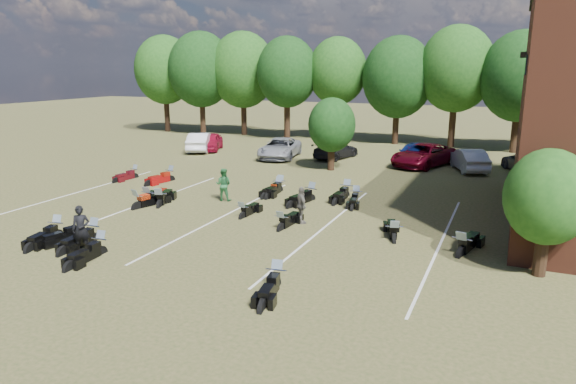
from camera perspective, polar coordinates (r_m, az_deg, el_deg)
The scene contains 35 objects.
ground at distance 20.87m, azimuth -4.04°, elevation -5.64°, with size 160.00×160.00×0.00m, color brown.
car_0 at distance 44.15m, azimuth -8.66°, elevation 5.55°, with size 1.72×4.28×1.46m, color maroon.
car_1 at distance 43.80m, azimuth -9.72°, elevation 5.51°, with size 1.66×4.75×1.57m, color silver.
car_2 at distance 39.97m, azimuth -0.90°, elevation 4.90°, with size 2.52×5.47×1.52m, color #94959C.
car_3 at distance 39.96m, azimuth 5.35°, elevation 4.70°, with size 1.86×4.58×1.33m, color black.
car_4 at distance 38.64m, azimuth 13.79°, elevation 4.22°, with size 1.83×4.55×1.55m, color navy.
car_5 at distance 37.13m, azimuth 19.44°, elevation 3.42°, with size 1.60×4.59×1.51m, color beige.
car_6 at distance 37.82m, azimuth 14.84°, elevation 3.98°, with size 2.63×5.70×1.58m, color #5A0515.
car_7 at distance 37.70m, azimuth 25.23°, elevation 3.01°, with size 2.08×5.12×1.49m, color #38393E.
person_black at distance 21.07m, azimuth -22.01°, elevation -3.85°, with size 0.67×0.44×1.83m, color black.
person_green at distance 27.26m, azimuth -7.18°, elevation 0.83°, with size 0.85×0.66×1.74m, color #276936.
person_grey at distance 23.09m, azimuth 1.50°, elevation -1.48°, with size 1.00×0.42×1.71m, color #615C53.
motorcycle_0 at distance 23.51m, azimuth -24.26°, elevation -4.62°, with size 0.75×2.35×1.31m, color black, non-canonical shape.
motorcycle_1 at distance 23.06m, azimuth -22.13°, elevation -4.76°, with size 0.71×2.24×1.25m, color black, non-canonical shape.
motorcycle_2 at distance 20.83m, azimuth -20.09°, elevation -6.52°, with size 0.72×2.27×1.27m, color black, non-canonical shape.
motorcycle_3 at distance 22.49m, azimuth -20.77°, elevation -5.10°, with size 0.75×2.37×1.32m, color black, non-canonical shape.
motorcycle_4 at distance 16.81m, azimuth -1.30°, elevation -10.56°, with size 0.72×2.25×1.26m, color black, non-canonical shape.
motorcycle_7 at distance 27.46m, azimuth -15.28°, elevation -1.34°, with size 0.76×2.40×1.34m, color maroon, non-canonical shape.
motorcycle_8 at distance 26.76m, azimuth -16.35°, elevation -1.80°, with size 0.80×2.51×1.40m, color black, non-canonical shape.
motorcycle_9 at distance 26.86m, azimuth -14.06°, elevation -1.59°, with size 0.79×2.47×1.37m, color black, non-canonical shape.
motorcycle_10 at distance 24.22m, azimuth -5.06°, elevation -2.90°, with size 0.64×2.02×1.13m, color black, non-canonical shape.
motorcycle_11 at distance 22.39m, azimuth -0.77°, elevation -4.24°, with size 0.70×2.19×1.22m, color black, non-canonical shape.
motorcycle_12 at distance 21.43m, azimuth 11.66°, elevation -5.38°, with size 0.73×2.28×1.27m, color black, non-canonical shape.
motorcycle_13 at distance 20.48m, azimuth 18.61°, elevation -6.75°, with size 0.78×2.46×1.37m, color black, non-canonical shape.
motorcycle_14 at distance 34.22m, azimuth -16.67°, elevation 1.51°, with size 0.67×2.11×1.18m, color #44090F, non-canonical shape.
motorcycle_15 at distance 32.79m, azimuth -12.95°, elevation 1.22°, with size 0.75×2.36×1.32m, color maroon, non-canonical shape.
motorcycle_16 at distance 29.18m, azimuth -0.93°, elevation 0.04°, with size 0.75×2.35×1.31m, color black, non-canonical shape.
motorcycle_17 at distance 29.03m, azimuth -1.11°, elevation -0.03°, with size 0.71×2.22×1.24m, color black, non-canonical shape.
motorcycle_18 at distance 28.14m, azimuth 6.48°, elevation -0.56°, with size 0.77×2.42×1.35m, color black, non-canonical shape.
motorcycle_19 at distance 27.26m, azimuth 2.52°, elevation -0.96°, with size 0.78×2.45×1.37m, color black, non-canonical shape.
motorcycle_20 at distance 27.15m, azimuth 7.53°, elevation -1.13°, with size 0.69×2.16×1.21m, color black, non-canonical shape.
tree_line at distance 47.50m, azimuth 11.59°, elevation 12.76°, with size 56.00×6.00×9.79m.
young_tree_near_building at distance 18.89m, azimuth 26.91°, elevation -0.52°, with size 2.80×2.80×4.16m.
young_tree_midfield at distance 34.96m, azimuth 4.89°, elevation 7.43°, with size 3.20×3.20×4.70m.
parking_lines at distance 24.76m, azimuth -6.97°, elevation -2.56°, with size 20.10×14.00×0.01m.
Camera 1 is at (9.26, -17.38, 6.93)m, focal length 32.00 mm.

